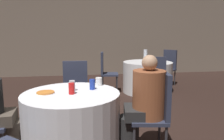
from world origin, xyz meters
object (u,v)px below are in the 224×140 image
object	(u,v)px
table_far	(147,77)
chair_near_north	(75,87)
soda_can_blue	(92,84)
pizza_plate_near	(45,93)
soda_can_red	(72,89)
bottle_far	(145,55)
table_near	(72,124)
chair_near_east	(157,107)
chair_far_south	(155,77)
person_floral_shirt	(143,104)
soda_can_silver	(72,86)
chair_far_northeast	(168,65)
chair_far_west	(106,69)

from	to	relation	value
table_far	chair_near_north	size ratio (longest dim) A/B	1.21
soda_can_blue	pizza_plate_near	bearing A→B (deg)	-169.26
soda_can_red	bottle_far	distance (m)	3.30
table_far	table_near	bearing A→B (deg)	-123.84
table_near	chair_near_east	distance (m)	0.98
table_far	chair_far_south	xyz separation A→B (m)	(-0.17, -0.98, 0.20)
person_floral_shirt	soda_can_silver	world-z (taller)	person_floral_shirt
chair_near_east	person_floral_shirt	bearing A→B (deg)	90.00
chair_near_east	bottle_far	distance (m)	3.04
chair_near_east	soda_can_silver	bearing A→B (deg)	84.94
chair_far_northeast	table_near	bearing A→B (deg)	103.51
chair_far_west	soda_can_red	world-z (taller)	chair_far_west
person_floral_shirt	chair_near_east	bearing A→B (deg)	-90.00
pizza_plate_near	bottle_far	world-z (taller)	bottle_far
chair_far_northeast	soda_can_silver	bearing A→B (deg)	102.89
table_far	chair_far_west	distance (m)	1.02
chair_near_north	pizza_plate_near	world-z (taller)	chair_near_north
chair_far_northeast	bottle_far	distance (m)	0.92
chair_far_west	person_floral_shirt	distance (m)	2.81
chair_far_northeast	soda_can_blue	xyz separation A→B (m)	(-2.25, -3.04, 0.22)
table_far	chair_far_northeast	bearing A→B (deg)	38.28
person_floral_shirt	bottle_far	size ratio (longest dim) A/B	4.14
chair_near_north	pizza_plate_near	size ratio (longest dim) A/B	4.68
pizza_plate_near	soda_can_silver	size ratio (longest dim) A/B	1.68
chair_far_south	pizza_plate_near	distance (m)	2.38
soda_can_silver	bottle_far	xyz separation A→B (m)	(1.71, 2.69, 0.08)
chair_near_east	person_floral_shirt	xyz separation A→B (m)	(-0.16, 0.03, 0.03)
chair_far_south	pizza_plate_near	world-z (taller)	chair_far_south
chair_near_east	chair_near_north	distance (m)	1.45
soda_can_blue	chair_near_north	bearing A→B (deg)	104.21
chair_near_east	table_far	bearing A→B (deg)	-6.43
table_far	chair_far_northeast	size ratio (longest dim) A/B	1.21
table_far	soda_can_blue	world-z (taller)	soda_can_blue
person_floral_shirt	soda_can_blue	distance (m)	0.63
chair_near_east	chair_far_northeast	size ratio (longest dim) A/B	1.00
person_floral_shirt	soda_can_silver	distance (m)	0.83
table_far	pizza_plate_near	world-z (taller)	pizza_plate_near
soda_can_silver	chair_far_south	bearing A→B (deg)	44.15
person_floral_shirt	chair_far_south	bearing A→B (deg)	-14.51
table_far	chair_near_east	world-z (taller)	chair_near_east
chair_far_northeast	soda_can_blue	size ratio (longest dim) A/B	7.85
table_far	soda_can_red	size ratio (longest dim) A/B	9.52
table_near	table_far	xyz separation A→B (m)	(1.71, 2.54, 0.00)
chair_near_east	person_floral_shirt	size ratio (longest dim) A/B	0.83
chair_near_north	soda_can_red	size ratio (longest dim) A/B	7.85
chair_near_north	person_floral_shirt	bearing A→B (deg)	126.70
chair_far_northeast	soda_can_silver	distance (m)	3.96
table_near	chair_far_northeast	bearing A→B (deg)	51.79
chair_far_west	chair_far_south	distance (m)	1.39
chair_far_west	soda_can_red	bearing A→B (deg)	-6.56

